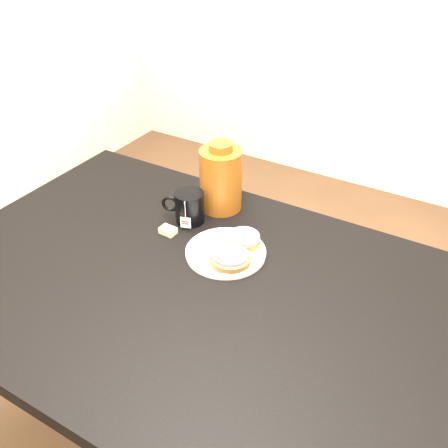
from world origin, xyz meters
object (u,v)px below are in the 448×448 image
(table, at_px, (199,309))
(bagel_back, at_px, (244,239))
(bagel_front, at_px, (230,258))
(plate, at_px, (226,252))
(mug, at_px, (189,207))
(teabag_pouch, at_px, (168,231))
(bagel_package, at_px, (221,179))

(table, height_order, bagel_back, bagel_back)
(bagel_back, distance_m, bagel_front, 0.09)
(plate, distance_m, bagel_back, 0.06)
(mug, bearing_deg, teabag_pouch, -120.16)
(bagel_package, bearing_deg, mug, -109.61)
(plate, height_order, mug, mug)
(teabag_pouch, bearing_deg, bagel_package, 73.94)
(mug, distance_m, bagel_package, 0.13)
(plate, xyz_separation_m, bagel_package, (-0.13, 0.19, 0.09))
(table, distance_m, bagel_package, 0.40)
(mug, xyz_separation_m, bagel_package, (0.04, 0.11, 0.05))
(bagel_front, bearing_deg, table, -107.78)
(bagel_package, bearing_deg, plate, -56.01)
(bagel_back, bearing_deg, bagel_front, -83.91)
(table, xyz_separation_m, plate, (-0.00, 0.14, 0.09))
(plate, relative_size, mug, 1.59)
(teabag_pouch, bearing_deg, bagel_back, 13.90)
(bagel_back, height_order, bagel_package, bagel_package)
(bagel_back, bearing_deg, plate, -115.94)
(plate, xyz_separation_m, bagel_back, (0.03, 0.05, 0.02))
(plate, relative_size, teabag_pouch, 4.73)
(table, relative_size, plate, 6.57)
(plate, bearing_deg, table, -89.20)
(mug, bearing_deg, bagel_package, 51.33)
(bagel_back, bearing_deg, table, -97.03)
(bagel_front, distance_m, teabag_pouch, 0.23)
(bagel_back, bearing_deg, mug, 171.10)
(plate, relative_size, bagel_front, 1.45)
(teabag_pouch, xyz_separation_m, bagel_package, (0.06, 0.20, 0.09))
(bagel_back, relative_size, mug, 0.92)
(bagel_back, distance_m, mug, 0.20)
(plate, height_order, teabag_pouch, teabag_pouch)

